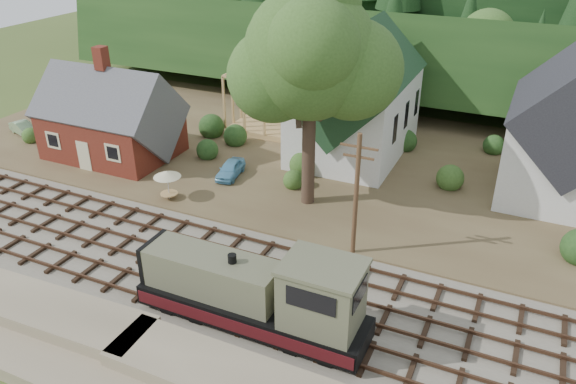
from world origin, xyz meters
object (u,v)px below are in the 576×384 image
at_px(car_blue, 230,169).
at_px(patio_set, 167,175).
at_px(locomotive, 259,296).
at_px(car_red, 558,201).
at_px(car_green, 24,128).

relative_size(car_blue, patio_set, 1.65).
distance_m(locomotive, car_blue, 17.45).
bearing_deg(car_blue, car_red, 3.06).
distance_m(locomotive, patio_set, 15.23).
distance_m(car_blue, car_green, 21.51).
relative_size(locomotive, car_red, 2.46).
height_order(car_blue, patio_set, patio_set).
bearing_deg(car_red, car_blue, 102.84).
relative_size(car_blue, car_red, 0.75).
bearing_deg(car_blue, patio_set, -121.81).
distance_m(car_green, car_red, 44.88).
bearing_deg(car_red, car_green, 97.59).
relative_size(car_red, patio_set, 2.21).
xyz_separation_m(car_blue, car_red, (23.09, 4.75, 0.05)).
distance_m(car_blue, car_red, 23.57).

